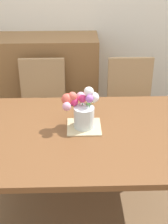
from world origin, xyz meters
TOP-DOWN VIEW (x-y plane):
  - ground_plane at (0.00, 0.00)m, footprint 12.00×12.00m
  - dining_table at (0.00, 0.00)m, footprint 1.50×1.07m
  - chair_left at (-0.41, 0.88)m, footprint 0.42×0.42m
  - chair_right at (0.41, 0.88)m, footprint 0.42×0.42m
  - dresser at (-0.57, 1.33)m, footprint 1.40×0.47m
  - placemat at (-0.05, 0.06)m, footprint 0.23×0.23m
  - flower_vase at (-0.06, 0.08)m, footprint 0.26×0.19m

SIDE VIEW (x-z plane):
  - ground_plane at x=0.00m, z-range 0.00..0.00m
  - dresser at x=-0.57m, z-range 0.00..1.00m
  - chair_left at x=-0.41m, z-range 0.07..0.97m
  - chair_right at x=0.41m, z-range 0.07..0.97m
  - dining_table at x=0.00m, z-range 0.28..1.00m
  - placemat at x=-0.05m, z-range 0.72..0.73m
  - flower_vase at x=-0.06m, z-range 0.72..0.99m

